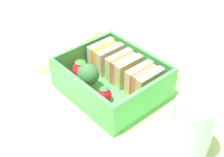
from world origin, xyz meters
The scene contains 13 objects.
ground_plane centered at (0.00, 0.00, -1.00)cm, with size 120.00×120.00×2.00cm, color #B0D97E.
bento_tray centered at (0.00, 0.00, 0.60)cm, with size 16.19×13.87×1.20cm, color #4DB759.
bento_rim centered at (0.00, 0.00, 3.53)cm, with size 16.19×13.87×4.66cm.
sandwich_left centered at (-4.80, 2.72, 3.49)cm, with size 3.73×5.43×4.58cm.
sandwich_center_left centered at (0.00, 2.72, 3.49)cm, with size 3.73×5.43×4.58cm.
sandwich_center centered at (4.80, 2.72, 3.49)cm, with size 3.73×5.43×4.58cm.
strawberry_left centered at (-5.37, -2.48, 2.88)cm, with size 3.13×3.13×3.73cm.
broccoli_floret centered at (-1.97, -3.48, 3.99)cm, with size 3.73×3.73×4.76cm.
strawberry_far_left centered at (2.04, -3.43, 2.53)cm, with size 2.41×2.41×3.01cm.
carrot_stick_far_left centered at (5.61, -2.84, 1.95)cm, with size 1.49×1.49×4.49cm, color orange.
chopstick_pair centered at (-14.65, 2.24, 0.35)cm, with size 5.34×18.28×0.70cm.
drinking_glass centered at (16.56, -0.53, 4.38)cm, with size 5.51×5.51×8.76cm, color silver.
folded_napkin centered at (-3.66, -14.34, 0.20)cm, with size 12.06×9.88×0.40cm, color white.
Camera 1 is at (30.78, -27.13, 34.98)cm, focal length 50.00 mm.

